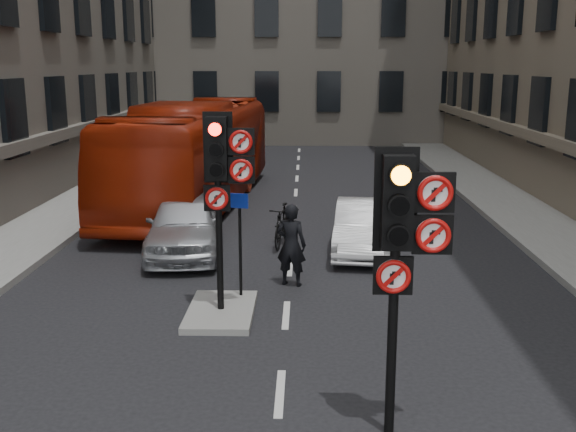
{
  "coord_description": "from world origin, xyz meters",
  "views": [
    {
      "loc": [
        0.34,
        -6.64,
        4.51
      ],
      "look_at": [
        0.12,
        1.78,
        2.6
      ],
      "focal_mm": 42.0,
      "sensor_mm": 36.0,
      "label": 1
    }
  ],
  "objects_px": {
    "signal_near": "(403,233)",
    "info_sign": "(240,230)",
    "car_white": "(363,227)",
    "car_pink": "(216,174)",
    "car_silver": "(185,223)",
    "bus_red": "(195,154)",
    "motorcyclist": "(291,245)",
    "motorcycle": "(282,225)",
    "signal_far": "(222,169)"
  },
  "relations": [
    {
      "from": "signal_near",
      "to": "info_sign",
      "type": "relative_size",
      "value": 1.77
    },
    {
      "from": "car_white",
      "to": "car_pink",
      "type": "distance_m",
      "value": 9.31
    },
    {
      "from": "car_silver",
      "to": "bus_red",
      "type": "bearing_deg",
      "value": 90.75
    },
    {
      "from": "bus_red",
      "to": "info_sign",
      "type": "bearing_deg",
      "value": -70.81
    },
    {
      "from": "motorcyclist",
      "to": "signal_near",
      "type": "bearing_deg",
      "value": 120.29
    },
    {
      "from": "bus_red",
      "to": "motorcyclist",
      "type": "height_order",
      "value": "bus_red"
    },
    {
      "from": "motorcycle",
      "to": "car_pink",
      "type": "bearing_deg",
      "value": 118.48
    },
    {
      "from": "signal_far",
      "to": "bus_red",
      "type": "distance_m",
      "value": 10.13
    },
    {
      "from": "bus_red",
      "to": "signal_near",
      "type": "bearing_deg",
      "value": -66.32
    },
    {
      "from": "car_silver",
      "to": "motorcycle",
      "type": "bearing_deg",
      "value": 11.8
    },
    {
      "from": "signal_far",
      "to": "motorcycle",
      "type": "height_order",
      "value": "signal_far"
    },
    {
      "from": "car_white",
      "to": "motorcyclist",
      "type": "distance_m",
      "value": 3.12
    },
    {
      "from": "motorcycle",
      "to": "signal_near",
      "type": "bearing_deg",
      "value": -69.79
    },
    {
      "from": "car_white",
      "to": "info_sign",
      "type": "xyz_separation_m",
      "value": [
        -2.65,
        -3.61,
        0.81
      ]
    },
    {
      "from": "signal_far",
      "to": "info_sign",
      "type": "height_order",
      "value": "signal_far"
    },
    {
      "from": "car_pink",
      "to": "motorcyclist",
      "type": "bearing_deg",
      "value": -78.22
    },
    {
      "from": "car_pink",
      "to": "info_sign",
      "type": "bearing_deg",
      "value": -83.97
    },
    {
      "from": "signal_far",
      "to": "car_pink",
      "type": "bearing_deg",
      "value": 98.13
    },
    {
      "from": "signal_near",
      "to": "car_pink",
      "type": "height_order",
      "value": "signal_near"
    },
    {
      "from": "signal_near",
      "to": "signal_far",
      "type": "xyz_separation_m",
      "value": [
        -2.6,
        4.0,
        0.12
      ]
    },
    {
      "from": "motorcyclist",
      "to": "info_sign",
      "type": "height_order",
      "value": "info_sign"
    },
    {
      "from": "signal_near",
      "to": "motorcycle",
      "type": "xyz_separation_m",
      "value": [
        -1.73,
        8.86,
        -2.06
      ]
    },
    {
      "from": "info_sign",
      "to": "bus_red",
      "type": "bearing_deg",
      "value": 116.56
    },
    {
      "from": "signal_near",
      "to": "car_pink",
      "type": "xyz_separation_m",
      "value": [
        -4.37,
        16.42,
        -1.98
      ]
    },
    {
      "from": "car_silver",
      "to": "bus_red",
      "type": "distance_m",
      "value": 5.85
    },
    {
      "from": "motorcycle",
      "to": "motorcyclist",
      "type": "xyz_separation_m",
      "value": [
        0.3,
        -3.12,
        0.34
      ]
    },
    {
      "from": "signal_near",
      "to": "signal_far",
      "type": "relative_size",
      "value": 1.0
    },
    {
      "from": "bus_red",
      "to": "signal_far",
      "type": "bearing_deg",
      "value": -73.03
    },
    {
      "from": "signal_far",
      "to": "car_pink",
      "type": "xyz_separation_m",
      "value": [
        -1.77,
        12.42,
        -2.1
      ]
    },
    {
      "from": "bus_red",
      "to": "info_sign",
      "type": "height_order",
      "value": "bus_red"
    },
    {
      "from": "car_pink",
      "to": "signal_near",
      "type": "bearing_deg",
      "value": -78.71
    },
    {
      "from": "car_pink",
      "to": "info_sign",
      "type": "height_order",
      "value": "info_sign"
    },
    {
      "from": "car_silver",
      "to": "signal_near",
      "type": "bearing_deg",
      "value": -69.26
    },
    {
      "from": "car_silver",
      "to": "info_sign",
      "type": "xyz_separation_m",
      "value": [
        1.66,
        -3.39,
        0.69
      ]
    },
    {
      "from": "car_pink",
      "to": "motorcyclist",
      "type": "xyz_separation_m",
      "value": [
        2.94,
        -10.68,
        0.26
      ]
    },
    {
      "from": "signal_far",
      "to": "car_white",
      "type": "xyz_separation_m",
      "value": [
        2.86,
        4.35,
        -2.09
      ]
    },
    {
      "from": "car_silver",
      "to": "car_white",
      "type": "bearing_deg",
      "value": -2.79
    },
    {
      "from": "car_silver",
      "to": "car_white",
      "type": "height_order",
      "value": "car_silver"
    },
    {
      "from": "bus_red",
      "to": "info_sign",
      "type": "distance_m",
      "value": 9.41
    },
    {
      "from": "car_silver",
      "to": "car_white",
      "type": "relative_size",
      "value": 1.15
    },
    {
      "from": "signal_far",
      "to": "info_sign",
      "type": "bearing_deg",
      "value": 73.87
    },
    {
      "from": "signal_far",
      "to": "bus_red",
      "type": "height_order",
      "value": "signal_far"
    },
    {
      "from": "signal_near",
      "to": "car_pink",
      "type": "distance_m",
      "value": 17.11
    },
    {
      "from": "bus_red",
      "to": "motorcyclist",
      "type": "bearing_deg",
      "value": -63.12
    },
    {
      "from": "signal_near",
      "to": "motorcycle",
      "type": "relative_size",
      "value": 2.06
    },
    {
      "from": "bus_red",
      "to": "car_silver",
      "type": "bearing_deg",
      "value": -78.56
    },
    {
      "from": "info_sign",
      "to": "signal_near",
      "type": "bearing_deg",
      "value": -50.97
    },
    {
      "from": "signal_near",
      "to": "car_pink",
      "type": "relative_size",
      "value": 0.86
    },
    {
      "from": "signal_near",
      "to": "motorcyclist",
      "type": "relative_size",
      "value": 2.07
    },
    {
      "from": "signal_near",
      "to": "car_silver",
      "type": "distance_m",
      "value": 9.26
    }
  ]
}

